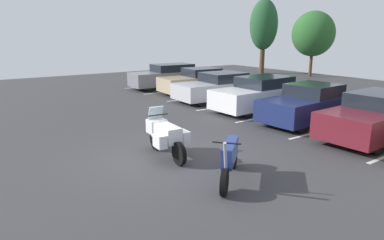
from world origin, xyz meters
The scene contains 12 objects.
ground centered at (0.00, 0.00, -0.05)m, with size 44.00×44.00×0.10m, color #38383A.
motorcycle_touring centered at (-0.12, 0.11, 0.64)m, with size 2.11×0.98×1.35m.
motorcycle_second centered at (2.22, 0.50, 0.56)m, with size 1.57×1.76×1.24m.
parking_stripes centered at (-0.49, 6.84, 0.00)m, with size 24.17×5.07×0.01m.
car_grey centered at (-11.10, 6.77, 0.77)m, with size 1.96×4.97×1.54m.
car_tan centered at (-8.32, 7.06, 0.72)m, with size 2.07×4.45×1.48m.
car_silver centered at (-5.88, 6.74, 0.71)m, with size 2.07×4.72×1.46m.
car_white centered at (-3.00, 6.90, 0.74)m, with size 2.05×4.93×1.53m.
car_navy centered at (-0.27, 6.71, 0.72)m, with size 2.08×4.34×1.50m.
car_maroon centered at (2.39, 6.89, 0.74)m, with size 2.06×4.92×1.52m.
tree_left centered at (-13.83, 18.11, 4.20)m, with size 2.43×2.43×6.41m.
tree_rear centered at (-9.91, 19.78, 3.45)m, with size 3.41×3.41×5.27m.
Camera 1 is at (7.89, -4.49, 3.38)m, focal length 31.72 mm.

